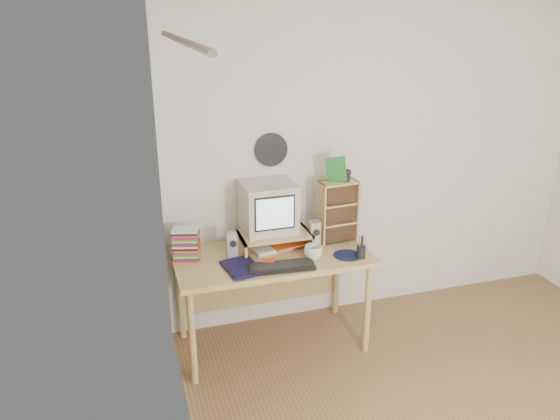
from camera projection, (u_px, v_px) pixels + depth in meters
back_wall at (382, 163)px, 4.36m from camera, size 3.50×0.00×3.50m
left_wall at (200, 300)px, 2.31m from camera, size 0.00×3.50×3.50m
curtain at (194, 271)px, 2.79m from camera, size 0.00×2.20×2.20m
wall_disc at (271, 150)px, 4.03m from camera, size 0.25×0.02×0.25m
desk at (270, 267)px, 4.03m from camera, size 1.40×0.70×0.75m
monitor_riser at (275, 236)px, 3.99m from camera, size 0.52×0.30×0.12m
crt_monitor at (269, 208)px, 3.96m from camera, size 0.38×0.38×0.36m
speaker_left at (232, 245)px, 3.84m from camera, size 0.08×0.08×0.19m
speaker_right at (314, 234)px, 4.02m from camera, size 0.08×0.08×0.20m
keyboard at (281, 267)px, 3.70m from camera, size 0.47×0.19×0.03m
dvd_stack at (186, 242)px, 3.81m from camera, size 0.21×0.17×0.26m
cd_rack at (337, 212)px, 4.08m from camera, size 0.29×0.17×0.47m
mug at (313, 253)px, 3.83m from camera, size 0.17×0.17×0.10m
diary at (227, 269)px, 3.64m from camera, size 0.30×0.24×0.05m
mousepad at (347, 255)px, 3.90m from camera, size 0.26×0.26×0.00m
pen_cup at (361, 249)px, 3.85m from camera, size 0.08×0.08×0.13m
papers at (276, 245)px, 4.02m from camera, size 0.33×0.27×0.04m
red_box at (269, 263)px, 3.75m from camera, size 0.10×0.07×0.04m
game_box at (336, 170)px, 3.97m from camera, size 0.14×0.07×0.18m
webcam at (348, 175)px, 4.00m from camera, size 0.06×0.06×0.09m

